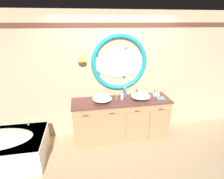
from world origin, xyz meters
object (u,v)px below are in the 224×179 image
Objects in this scene: toothbrush_holder_left at (116,97)px; soap_dispenser at (122,96)px; sink_basin_left at (102,99)px; toothbrush_holder_right at (125,94)px; folded_hand_towel at (160,98)px; sink_basin_right at (141,96)px; toiletry_basket at (156,94)px.

soap_dispenser is (0.12, 0.00, 0.02)m from toothbrush_holder_left.
soap_dispenser is at bearing 9.02° from sink_basin_left.
toothbrush_holder_right reaches higher than folded_hand_towel.
sink_basin_right is (0.80, -0.00, 0.00)m from sink_basin_left.
toothbrush_holder_left is 0.25m from toothbrush_holder_right.
toothbrush_holder_right is (0.51, 0.20, -0.01)m from sink_basin_left.
soap_dispenser is (0.42, 0.07, 0.00)m from sink_basin_left.
sink_basin_right is 0.39m from soap_dispenser.
folded_hand_towel is 1.23× the size of toiletry_basket.
toothbrush_holder_right is 1.49× the size of toiletry_basket.
folded_hand_towel is (0.78, -0.13, -0.05)m from soap_dispenser.
sink_basin_left is at bearing 180.00° from sink_basin_right.
toiletry_basket reaches higher than folded_hand_towel.
sink_basin_left is at bearing -170.98° from soap_dispenser.
soap_dispenser reaches higher than toiletry_basket.
soap_dispenser is 0.92× the size of folded_hand_towel.
toiletry_basket is (0.89, 0.08, -0.02)m from toothbrush_holder_left.
folded_hand_towel is at bearing -3.23° from sink_basin_left.
toothbrush_holder_left is at bearing 171.79° from folded_hand_towel.
toothbrush_holder_left is (0.30, 0.06, -0.02)m from sink_basin_left.
soap_dispenser is (-0.38, 0.07, 0.00)m from sink_basin_right.
toothbrush_holder_right is at bearing 145.75° from sink_basin_right.
sink_basin_left reaches higher than folded_hand_towel.
toothbrush_holder_right is 1.32× the size of soap_dispenser.
toothbrush_holder_right reaches higher than sink_basin_right.
sink_basin_right is at bearing -9.89° from soap_dispenser.
folded_hand_towel is (0.90, -0.13, -0.04)m from toothbrush_holder_left.
toothbrush_holder_right is (0.21, 0.14, 0.00)m from toothbrush_holder_left.
folded_hand_towel is 0.21m from toiletry_basket.
soap_dispenser is at bearing 170.11° from sink_basin_right.
sink_basin_left is 0.31m from toothbrush_holder_left.
folded_hand_towel is at bearing -9.73° from soap_dispenser.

